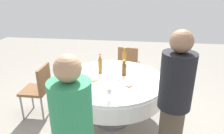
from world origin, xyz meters
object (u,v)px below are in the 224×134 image
Objects in this scene: bottle_amber_left at (124,56)px; chair_right at (39,87)px; wine_glass_south at (109,91)px; plate_rear at (129,86)px; person_left at (174,104)px; bottle_brown_front at (124,68)px; bottle_amber_west at (100,64)px; chair_south at (128,62)px; wine_glass_east at (118,71)px; wine_glass_right at (109,69)px; wine_glass_far at (127,66)px; plate_outer at (94,81)px; plate_mid at (76,75)px; dining_table at (112,87)px.

chair_right is (1.30, 0.65, -0.35)m from bottle_amber_left.
bottle_amber_left is 1.87× the size of wine_glass_south.
person_left reaches higher than plate_rear.
bottle_brown_front is at bearing -84.82° from chair_right.
bottle_amber_west reaches higher than chair_south.
bottle_amber_left is 0.53m from bottle_brown_front.
wine_glass_right is at bearing -16.08° from wine_glass_east.
wine_glass_east is (-0.30, 0.14, -0.03)m from bottle_amber_west.
wine_glass_south reaches higher than wine_glass_far.
wine_glass_far is 1.06m from chair_south.
wine_glass_far is 0.08× the size of person_left.
chair_south is (-0.42, -1.43, -0.23)m from plate_outer.
person_left is 2.24m from chair_south.
person_left is (-0.57, 1.12, 0.03)m from wine_glass_far.
dining_table is at bearing 178.33° from plate_mid.
wine_glass_east is at bearing -179.46° from plate_mid.
bottle_amber_left is 1.15× the size of plate_outer.
wine_glass_far is (-0.20, -0.28, 0.24)m from dining_table.
wine_glass_south is (0.08, 1.26, -0.02)m from bottle_amber_left.
wine_glass_far is 0.91× the size of wine_glass_south.
dining_table is 10.38× the size of wine_glass_south.
plate_outer is at bearing 64.58° from bottle_amber_left.
wine_glass_south reaches higher than plate_rear.
bottle_brown_front reaches higher than plate_mid.
bottle_brown_front reaches higher than wine_glass_east.
bottle_amber_left is at bearing -93.82° from wine_glass_south.
chair_south is at bearing -90.48° from bottle_brown_front.
plate_mid is at bearing 0.54° from wine_glass_east.
bottle_brown_front reaches higher than dining_table.
bottle_amber_west is 2.25× the size of wine_glass_far.
wine_glass_south is 0.75m from person_left.
plate_rear is at bearing 135.29° from dining_table.
wine_glass_east is 1.16× the size of wine_glass_far.
dining_table is 0.66m from wine_glass_south.
bottle_amber_left reaches higher than wine_glass_south.
wine_glass_south reaches higher than dining_table.
wine_glass_east is at bearing -85.99° from chair_south.
chair_right is at bearing -8.59° from plate_outer.
wine_glass_south is at bearing 108.26° from bottle_amber_west.
plate_rear is (-0.17, 0.29, -0.10)m from wine_glass_east.
wine_glass_right is at bearing -49.73° from dining_table.
wine_glass_east is at bearing -58.67° from plate_rear.
bottle_amber_west is at bearing -80.49° from chair_right.
bottle_amber_left reaches higher than plate_mid.
wine_glass_far is at bearing -81.05° from chair_south.
wine_glass_right is 0.47m from plate_rear.
wine_glass_right is 1.29m from chair_south.
wine_glass_far is (-0.03, -0.15, -0.02)m from bottle_brown_front.
person_left is (-0.50, 0.58, 0.12)m from plate_rear.
chair_south is (-0.23, -1.22, -0.33)m from wine_glass_right.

